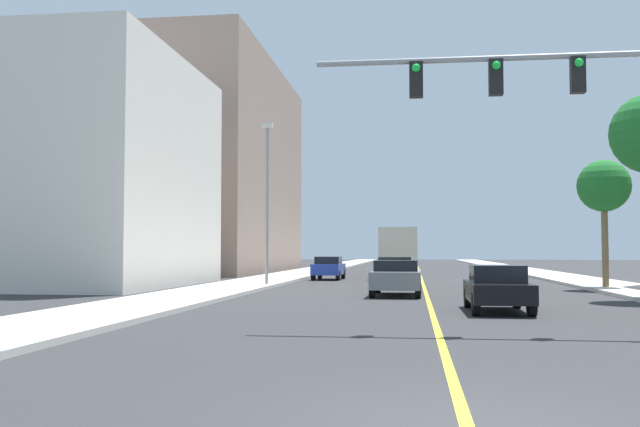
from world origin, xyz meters
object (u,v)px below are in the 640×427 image
object	(u,v)px
car_white	(396,272)
car_gray	(397,277)
street_lamp	(267,195)
palm_far	(604,187)
car_blue	(329,268)
car_black	(497,288)
traffic_signal_mast	(620,106)
delivery_truck	(398,252)

from	to	relation	value
car_white	car_gray	bearing A→B (deg)	-86.40
street_lamp	palm_far	xyz separation A→B (m)	(16.07, -0.65, 0.13)
car_blue	car_black	distance (m)	23.88
car_black	street_lamp	bearing A→B (deg)	125.99
street_lamp	palm_far	world-z (taller)	street_lamp
car_white	car_blue	xyz separation A→B (m)	(-4.39, 9.36, -0.02)
car_black	traffic_signal_mast	bearing A→B (deg)	-65.68
palm_far	delivery_truck	world-z (taller)	palm_far
street_lamp	palm_far	bearing A→B (deg)	-2.33
traffic_signal_mast	street_lamp	bearing A→B (deg)	123.00
street_lamp	car_white	world-z (taller)	street_lamp
car_white	car_blue	bearing A→B (deg)	117.14
traffic_signal_mast	car_black	xyz separation A→B (m)	(-2.22, 4.94, -4.37)
car_white	car_gray	size ratio (longest dim) A/B	0.99
car_gray	traffic_signal_mast	bearing A→B (deg)	-65.37
car_white	car_gray	xyz separation A→B (m)	(0.16, -6.02, -0.02)
car_black	car_gray	bearing A→B (deg)	113.50
palm_far	car_black	distance (m)	14.84
street_lamp	car_blue	size ratio (longest dim) A/B	2.09
car_blue	traffic_signal_mast	bearing A→B (deg)	110.92
car_white	car_blue	world-z (taller)	car_white
palm_far	car_white	bearing A→B (deg)	177.30
traffic_signal_mast	car_black	world-z (taller)	traffic_signal_mast
traffic_signal_mast	palm_far	xyz separation A→B (m)	(4.13, 17.73, -0.34)
car_white	car_gray	world-z (taller)	car_white
palm_far	car_white	world-z (taller)	palm_far
traffic_signal_mast	car_gray	world-z (taller)	traffic_signal_mast
car_blue	delivery_truck	bearing A→B (deg)	-136.36
street_lamp	car_white	distance (m)	7.50
car_black	delivery_truck	bearing A→B (deg)	97.61
car_gray	delivery_truck	xyz separation A→B (m)	(-0.35, 19.23, 0.98)
traffic_signal_mast	palm_far	bearing A→B (deg)	76.89
street_lamp	car_gray	xyz separation A→B (m)	(6.59, -6.21, -3.87)
traffic_signal_mast	car_black	bearing A→B (deg)	114.20
street_lamp	delivery_truck	world-z (taller)	street_lamp
palm_far	delivery_truck	size ratio (longest dim) A/B	0.68
car_white	street_lamp	bearing A→B (deg)	-179.73
car_gray	delivery_truck	bearing A→B (deg)	91.97
car_black	car_white	bearing A→B (deg)	104.07
traffic_signal_mast	delivery_truck	size ratio (longest dim) A/B	1.23
palm_far	car_blue	bearing A→B (deg)	145.01
traffic_signal_mast	car_blue	bearing A→B (deg)	109.76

